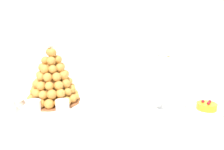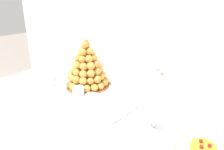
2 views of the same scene
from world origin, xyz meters
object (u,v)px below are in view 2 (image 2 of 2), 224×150
object	(u,v)px
creme_brulee_ramekin	(63,77)
dessert_cup_mid_left	(64,85)
dessert_cup_mid_right	(92,99)
macaron_goblet	(157,93)
dessert_cup_left	(51,81)
dessert_cup_centre	(78,92)
dessert_cup_right	(108,106)
serving_tray	(87,92)
croquembouche	(86,67)
wine_glass	(101,64)

from	to	relation	value
creme_brulee_ramekin	dessert_cup_mid_left	bearing A→B (deg)	-37.37
dessert_cup_mid_left	dessert_cup_mid_right	distance (m)	0.24
creme_brulee_ramekin	macaron_goblet	bearing A→B (deg)	-6.39
dessert_cup_left	macaron_goblet	xyz separation A→B (m)	(0.68, 0.03, 0.13)
dessert_cup_centre	dessert_cup_right	world-z (taller)	same
serving_tray	creme_brulee_ramekin	size ratio (longest dim) A/B	6.12
dessert_cup_left	creme_brulee_ramekin	size ratio (longest dim) A/B	0.62
serving_tray	dessert_cup_mid_left	size ratio (longest dim) A/B	9.99
dessert_cup_left	macaron_goblet	distance (m)	0.70
macaron_goblet	croquembouche	bearing A→B (deg)	168.53
dessert_cup_mid_right	dessert_cup_right	size ratio (longest dim) A/B	1.13
dessert_cup_mid_right	wine_glass	distance (m)	0.32
wine_glass	dessert_cup_right	bearing A→B (deg)	-42.53
dessert_cup_left	dessert_cup_centre	bearing A→B (deg)	1.85
dessert_cup_right	macaron_goblet	xyz separation A→B (m)	(0.23, 0.03, 0.13)
serving_tray	macaron_goblet	bearing A→B (deg)	-6.05
croquembouche	dessert_cup_left	distance (m)	0.24
dessert_cup_mid_left	dessert_cup_left	bearing A→B (deg)	-174.47
dessert_cup_centre	macaron_goblet	distance (m)	0.47
dessert_cup_mid_right	dessert_cup_right	world-z (taller)	dessert_cup_right
croquembouche	dessert_cup_right	xyz separation A→B (m)	(0.28, -0.14, -0.10)
dessert_cup_centre	serving_tray	bearing A→B (deg)	96.38
creme_brulee_ramekin	macaron_goblet	size ratio (longest dim) A/B	0.39
creme_brulee_ramekin	wine_glass	world-z (taller)	wine_glass
dessert_cup_centre	macaron_goblet	xyz separation A→B (m)	(0.45, 0.02, 0.13)
creme_brulee_ramekin	wine_glass	xyz separation A→B (m)	(0.19, 0.15, 0.09)
serving_tray	dessert_cup_left	bearing A→B (deg)	-161.15
dessert_cup_mid_left	wine_glass	world-z (taller)	wine_glass
macaron_goblet	dessert_cup_left	bearing A→B (deg)	-177.55
wine_glass	dessert_cup_mid_left	bearing A→B (deg)	-104.06
croquembouche	dessert_cup_centre	distance (m)	0.17
dessert_cup_mid_left	dessert_cup_centre	xyz separation A→B (m)	(0.13, -0.00, -0.00)
serving_tray	macaron_goblet	world-z (taller)	macaron_goblet
dessert_cup_mid_left	wine_glass	xyz separation A→B (m)	(0.06, 0.25, 0.08)
dessert_cup_mid_left	wine_glass	distance (m)	0.27
dessert_cup_centre	croquembouche	bearing A→B (deg)	116.72
dessert_cup_right	macaron_goblet	bearing A→B (deg)	8.22
croquembouche	dessert_cup_right	bearing A→B (deg)	-25.75
dessert_cup_mid_left	creme_brulee_ramekin	bearing A→B (deg)	142.63
serving_tray	wine_glass	bearing A→B (deg)	107.68
dessert_cup_mid_right	croquembouche	bearing A→B (deg)	141.83
macaron_goblet	wine_glass	size ratio (longest dim) A/B	1.75
croquembouche	creme_brulee_ramekin	distance (m)	0.22
dessert_cup_right	wine_glass	xyz separation A→B (m)	(-0.29, 0.26, 0.08)
serving_tray	macaron_goblet	xyz separation A→B (m)	(0.46, -0.05, 0.16)
serving_tray	dessert_cup_mid_right	world-z (taller)	dessert_cup_mid_right
dessert_cup_mid_left	creme_brulee_ramekin	distance (m)	0.16
dessert_cup_left	croquembouche	bearing A→B (deg)	37.68
dessert_cup_mid_left	dessert_cup_centre	bearing A→B (deg)	-1.26
dessert_cup_mid_right	dessert_cup_mid_left	bearing A→B (deg)	177.09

